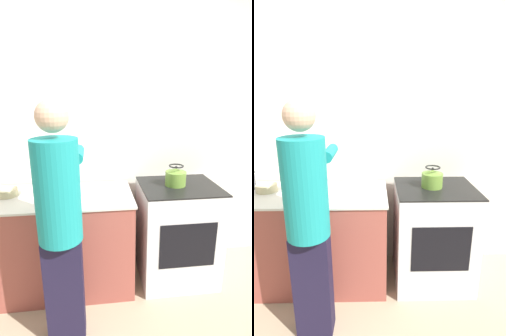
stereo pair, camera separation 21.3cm
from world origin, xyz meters
The scene contains 9 objects.
ground_plane centered at (0.00, 0.00, 0.00)m, with size 12.00×12.00×0.00m, color tan.
wall_back centered at (0.00, 0.68, 1.30)m, with size 8.00×0.05×2.60m.
counter centered at (-0.39, 0.31, 0.44)m, with size 1.56×0.64×0.88m.
oven centered at (0.81, 0.30, 0.46)m, with size 0.69×0.59×0.93m.
person centered at (-0.16, -0.24, 0.93)m, with size 0.32×0.57×1.69m.
cutting_board centered at (-0.21, 0.24, 0.89)m, with size 0.32×0.20×0.02m.
knife centered at (-0.19, 0.24, 0.90)m, with size 0.25×0.04×0.01m.
kettle centered at (0.78, 0.31, 1.01)m, with size 0.18×0.18×0.18m.
bowl_prep centered at (-0.68, 0.36, 0.91)m, with size 0.18×0.18×0.06m.
Camera 1 is at (0.07, -1.82, 1.73)m, focal length 28.00 mm.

